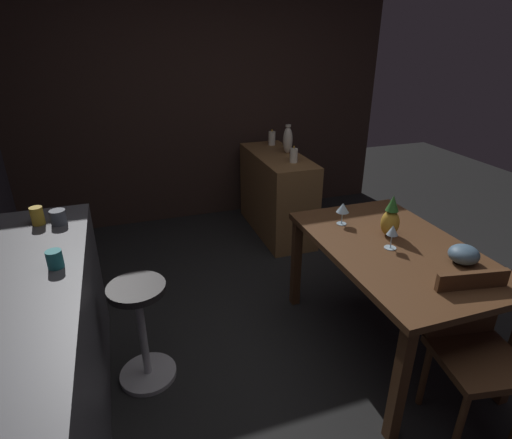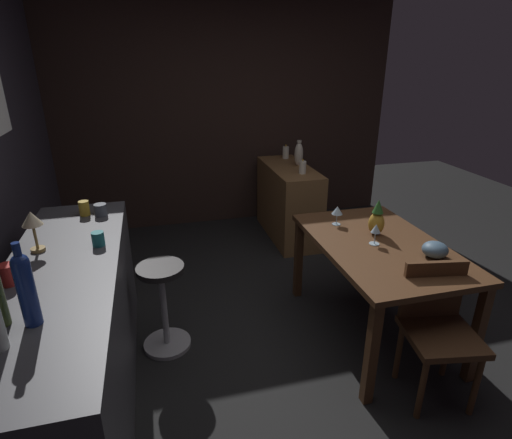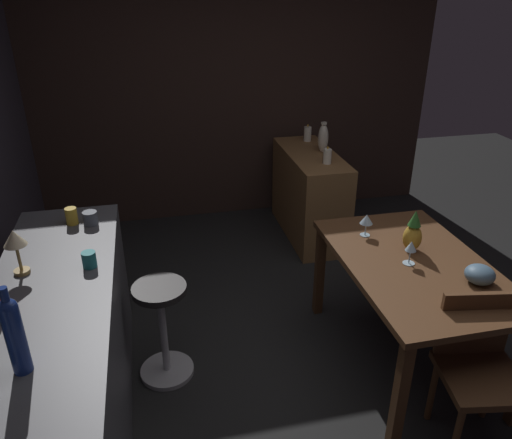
{
  "view_description": "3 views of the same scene",
  "coord_description": "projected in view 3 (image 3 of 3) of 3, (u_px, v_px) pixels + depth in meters",
  "views": [
    {
      "loc": [
        -1.8,
        1.0,
        1.9
      ],
      "look_at": [
        0.22,
        0.32,
        0.93
      ],
      "focal_mm": 28.86,
      "sensor_mm": 36.0,
      "label": 1
    },
    {
      "loc": [
        -2.3,
        1.0,
        1.96
      ],
      "look_at": [
        0.47,
        0.28,
        0.81
      ],
      "focal_mm": 28.72,
      "sensor_mm": 36.0,
      "label": 2
    },
    {
      "loc": [
        -2.3,
        1.0,
        2.27
      ],
      "look_at": [
        0.53,
        0.36,
        0.85
      ],
      "focal_mm": 35.04,
      "sensor_mm": 36.0,
      "label": 3
    }
  ],
  "objects": [
    {
      "name": "kitchen_counter",
      "position": [
        63.0,
        372.0,
        2.55
      ],
      "size": [
        2.1,
        0.6,
        0.9
      ],
      "primitive_type": "cube",
      "color": "#4C4C51",
      "rests_on": "ground_plane"
    },
    {
      "name": "cup_slate",
      "position": [
        90.0,
        218.0,
        3.04
      ],
      "size": [
        0.12,
        0.09,
        0.08
      ],
      "color": "#515660",
      "rests_on": "kitchen_counter"
    },
    {
      "name": "cup_teal",
      "position": [
        89.0,
        259.0,
        2.59
      ],
      "size": [
        0.11,
        0.07,
        0.09
      ],
      "color": "teal",
      "rests_on": "kitchen_counter"
    },
    {
      "name": "sideboard_cabinet",
      "position": [
        309.0,
        195.0,
        4.72
      ],
      "size": [
        1.1,
        0.44,
        0.82
      ],
      "primitive_type": "cube",
      "color": "olive",
      "rests_on": "ground_plane"
    },
    {
      "name": "wine_glass_left",
      "position": [
        411.0,
        247.0,
        2.9
      ],
      "size": [
        0.07,
        0.07,
        0.15
      ],
      "color": "silver",
      "rests_on": "dining_table"
    },
    {
      "name": "fruit_bowl",
      "position": [
        480.0,
        274.0,
        2.75
      ],
      "size": [
        0.16,
        0.16,
        0.1
      ],
      "primitive_type": "ellipsoid",
      "color": "slate",
      "rests_on": "dining_table"
    },
    {
      "name": "pillar_candle_short",
      "position": [
        308.0,
        134.0,
        4.86
      ],
      "size": [
        0.07,
        0.07,
        0.17
      ],
      "color": "white",
      "rests_on": "sideboard_cabinet"
    },
    {
      "name": "cup_mustard",
      "position": [
        72.0,
        216.0,
        3.04
      ],
      "size": [
        0.11,
        0.07,
        0.1
      ],
      "color": "gold",
      "rests_on": "kitchen_counter"
    },
    {
      "name": "counter_lamp",
      "position": [
        15.0,
        242.0,
        2.48
      ],
      "size": [
        0.11,
        0.11,
        0.25
      ],
      "color": "#A58447",
      "rests_on": "kitchen_counter"
    },
    {
      "name": "vase_ceramic_ivory",
      "position": [
        323.0,
        138.0,
        4.52
      ],
      "size": [
        0.09,
        0.09,
        0.28
      ],
      "color": "beige",
      "rests_on": "sideboard_cabinet"
    },
    {
      "name": "wine_bottle_cobalt",
      "position": [
        14.0,
        333.0,
        1.85
      ],
      "size": [
        0.07,
        0.07,
        0.38
      ],
      "color": "navy",
      "rests_on": "kitchen_counter"
    },
    {
      "name": "wine_glass_right",
      "position": [
        367.0,
        220.0,
        3.23
      ],
      "size": [
        0.08,
        0.08,
        0.15
      ],
      "color": "silver",
      "rests_on": "dining_table"
    },
    {
      "name": "ground_plane",
      "position": [
        329.0,
        368.0,
        3.21
      ],
      "size": [
        9.0,
        9.0,
        0.0
      ],
      "primitive_type": "plane",
      "color": "black"
    },
    {
      "name": "chair_near_window",
      "position": [
        478.0,
        365.0,
        2.57
      ],
      "size": [
        0.46,
        0.46,
        0.83
      ],
      "color": "#56351E",
      "rests_on": "ground_plane"
    },
    {
      "name": "bar_stool",
      "position": [
        163.0,
        328.0,
        3.03
      ],
      "size": [
        0.34,
        0.34,
        0.65
      ],
      "color": "#262323",
      "rests_on": "ground_plane"
    },
    {
      "name": "pineapple_centerpiece",
      "position": [
        413.0,
        233.0,
        3.05
      ],
      "size": [
        0.11,
        0.11,
        0.27
      ],
      "color": "gold",
      "rests_on": "dining_table"
    },
    {
      "name": "dining_table",
      "position": [
        413.0,
        275.0,
        3.01
      ],
      "size": [
        1.33,
        0.83,
        0.74
      ],
      "color": "#56351E",
      "rests_on": "ground_plane"
    },
    {
      "name": "pillar_candle_tall",
      "position": [
        327.0,
        156.0,
        4.27
      ],
      "size": [
        0.07,
        0.07,
        0.15
      ],
      "color": "white",
      "rests_on": "sideboard_cabinet"
    },
    {
      "name": "wall_side_right",
      "position": [
        216.0,
        88.0,
        4.82
      ],
      "size": [
        0.1,
        4.4,
        2.6
      ],
      "primitive_type": "cube",
      "color": "#33231E",
      "rests_on": "ground_plane"
    }
  ]
}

